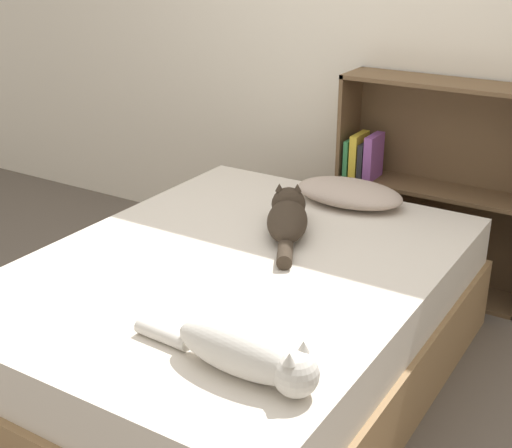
{
  "coord_description": "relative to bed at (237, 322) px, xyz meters",
  "views": [
    {
      "loc": [
        1.36,
        -2.04,
        1.7
      ],
      "look_at": [
        0.0,
        0.15,
        0.63
      ],
      "focal_mm": 50.0,
      "sensor_mm": 36.0,
      "label": 1
    }
  ],
  "objects": [
    {
      "name": "ground_plane",
      "position": [
        0.0,
        0.0,
        -0.26
      ],
      "size": [
        8.0,
        8.0,
        0.0
      ],
      "primitive_type": "plane",
      "color": "brown"
    },
    {
      "name": "wall_back",
      "position": [
        0.0,
        1.36,
        0.99
      ],
      "size": [
        8.0,
        0.06,
        2.5
      ],
      "color": "silver",
      "rests_on": "ground_plane"
    },
    {
      "name": "bed",
      "position": [
        0.0,
        0.0,
        0.0
      ],
      "size": [
        1.47,
        1.94,
        0.53
      ],
      "color": "#99754C",
      "rests_on": "ground_plane"
    },
    {
      "name": "pillow",
      "position": [
        0.1,
        0.78,
        0.32
      ],
      "size": [
        0.51,
        0.31,
        0.1
      ],
      "color": "#B29E8E",
      "rests_on": "bed"
    },
    {
      "name": "cat_light",
      "position": [
        0.44,
        -0.61,
        0.33
      ],
      "size": [
        0.64,
        0.16,
        0.15
      ],
      "rotation": [
        0.0,
        0.0,
        6.24
      ],
      "color": "beige",
      "rests_on": "bed"
    },
    {
      "name": "cat_dark",
      "position": [
        0.03,
        0.35,
        0.33
      ],
      "size": [
        0.34,
        0.52,
        0.17
      ],
      "rotation": [
        0.0,
        0.0,
        2.05
      ],
      "color": "#33281E",
      "rests_on": "bed"
    },
    {
      "name": "bookshelf",
      "position": [
        0.35,
        1.23,
        0.28
      ],
      "size": [
        0.96,
        0.26,
        1.05
      ],
      "color": "brown",
      "rests_on": "ground_plane"
    }
  ]
}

